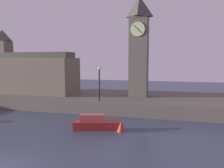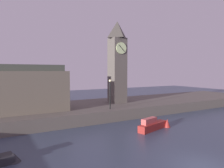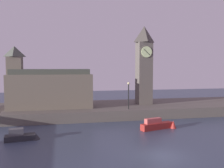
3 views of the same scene
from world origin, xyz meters
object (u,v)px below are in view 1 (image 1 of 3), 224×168
clock_tower (139,45)px  streetlamp (99,80)px  boat_dinghy_red (100,124)px  parliament_hall (30,72)px

clock_tower → streetlamp: (-3.98, -4.71, -4.24)m
streetlamp → boat_dinghy_red: streetlamp is taller
parliament_hall → boat_dinghy_red: 17.87m
streetlamp → clock_tower: bearing=49.8°
boat_dinghy_red → parliament_hall: bearing=143.2°
parliament_hall → boat_dinghy_red: (13.96, -10.42, -3.98)m
streetlamp → boat_dinghy_red: size_ratio=0.81×
parliament_hall → streetlamp: 12.47m
parliament_hall → boat_dinghy_red: parliament_hall is taller
clock_tower → parliament_hall: size_ratio=1.04×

